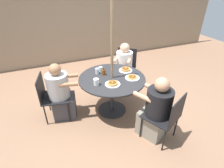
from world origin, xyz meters
name	(u,v)px	position (x,y,z in m)	size (l,w,h in m)	color
ground_plane	(112,110)	(0.00, 0.00, 0.00)	(12.00, 12.00, 0.00)	#8C664C
back_fence	(77,30)	(0.00, 2.73, 0.95)	(10.00, 0.06, 1.90)	gray
patio_table	(112,83)	(0.00, 0.00, 0.62)	(1.20, 1.20, 0.74)	#28282B
umbrella_pole	(112,63)	(0.00, 0.00, 1.02)	(0.05, 0.05, 2.04)	#846B4C
patio_chair_north	(167,115)	(0.48, -1.00, 0.50)	(0.63, 0.63, 0.87)	black
diner_north	(156,111)	(0.40, -0.84, 0.49)	(0.56, 0.61, 1.09)	gray
patio_chair_east	(126,65)	(0.70, 0.86, 0.50)	(0.67, 0.67, 0.87)	black
diner_east	(124,69)	(0.59, 0.72, 0.49)	(0.57, 0.58, 1.08)	slate
patio_chair_south	(51,95)	(-1.08, 0.24, 0.50)	(0.57, 0.57, 0.87)	black
diner_south	(61,94)	(-0.90, 0.20, 0.49)	(0.58, 0.47, 1.08)	#3D3D42
pancake_plate_a	(113,84)	(-0.08, -0.23, 0.76)	(0.26, 0.26, 0.05)	white
pancake_plate_b	(132,77)	(0.33, -0.16, 0.76)	(0.26, 0.26, 0.05)	white
pancake_plate_c	(126,70)	(0.35, 0.15, 0.76)	(0.26, 0.26, 0.06)	white
syrup_bottle	(104,72)	(-0.10, 0.16, 0.80)	(0.08, 0.06, 0.14)	brown
coffee_cup	(96,82)	(-0.34, -0.13, 0.80)	(0.09, 0.09, 0.11)	white
drinking_glass_a	(101,69)	(-0.11, 0.30, 0.79)	(0.07, 0.07, 0.10)	silver
drinking_glass_b	(97,71)	(-0.20, 0.25, 0.80)	(0.07, 0.07, 0.11)	silver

